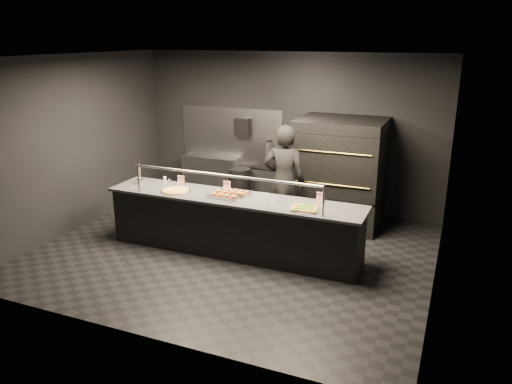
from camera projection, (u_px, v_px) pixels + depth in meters
room at (232, 159)px, 7.52m from camera, size 6.04×6.00×3.00m
service_counter at (233, 225)px, 7.77m from camera, size 4.10×0.78×1.37m
pizza_oven at (340, 172)px, 8.85m from camera, size 1.50×1.23×1.91m
prep_shelf at (211, 177)px, 10.41m from camera, size 1.20×0.35×0.90m
towel_dispenser at (243, 127)px, 9.88m from camera, size 0.30×0.20×0.35m
fire_extinguisher at (269, 153)px, 9.84m from camera, size 0.14×0.14×0.51m
beer_tap at (140, 176)px, 8.28m from camera, size 0.12×0.17×0.47m
round_pizza at (176, 191)px, 7.89m from camera, size 0.49×0.49×0.03m
slider_tray_a at (226, 195)px, 7.64m from camera, size 0.59×0.50×0.08m
slider_tray_b at (237, 193)px, 7.75m from camera, size 0.45×0.38×0.06m
square_pizza at (304, 208)px, 7.07m from camera, size 0.45×0.45×0.05m
condiment_jar at (166, 180)px, 8.37m from camera, size 0.14×0.06×0.09m
tent_cards at (240, 187)px, 7.86m from camera, size 2.51×0.04×0.15m
trash_bin at (240, 186)px, 10.09m from camera, size 0.44×0.44×0.73m
worker at (284, 181)px, 8.33m from camera, size 0.76×0.55×1.91m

